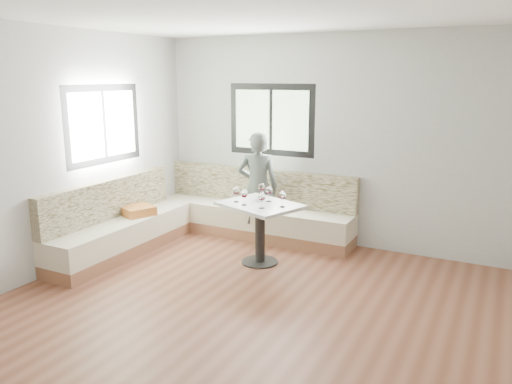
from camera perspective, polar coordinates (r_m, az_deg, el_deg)
room at (r=4.58m, az=-2.00°, el=2.60°), size 5.01×5.01×2.81m
banquette at (r=6.89m, az=-6.61°, el=-3.13°), size 2.90×2.80×0.95m
table at (r=6.04m, az=0.46°, el=-3.06°), size 1.11×0.98×0.75m
person at (r=6.82m, az=0.20°, el=0.55°), size 0.65×0.54×1.53m
olive_ramekin at (r=6.11m, az=0.38°, el=-0.86°), size 0.09×0.09×0.04m
wine_glass_a at (r=6.04m, az=-2.29°, el=0.11°), size 0.09×0.09×0.19m
wine_glass_b at (r=5.89m, az=-1.36°, el=-0.23°), size 0.09×0.09×0.19m
wine_glass_c at (r=5.74m, az=0.67°, el=-0.58°), size 0.09×0.09×0.19m
wine_glass_d at (r=6.05m, az=1.46°, el=0.14°), size 0.09×0.09×0.19m
wine_glass_e at (r=5.81m, az=3.04°, el=-0.42°), size 0.09×0.09×0.19m
wine_glass_f at (r=6.23m, az=0.63°, el=0.52°), size 0.09×0.09×0.19m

